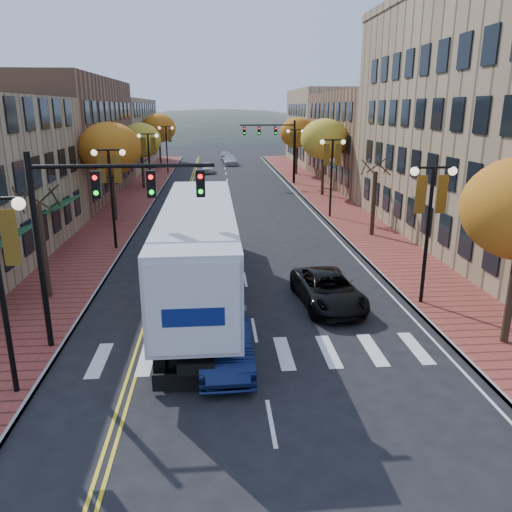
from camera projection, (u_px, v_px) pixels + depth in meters
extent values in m
plane|color=black|center=(264.00, 384.00, 15.65)|extent=(200.00, 200.00, 0.00)
cube|color=brown|center=(133.00, 201.00, 45.97)|extent=(4.00, 85.00, 0.15)
cube|color=brown|center=(325.00, 198.00, 47.37)|extent=(4.00, 85.00, 0.15)
cube|color=brown|center=(49.00, 139.00, 47.14)|extent=(12.00, 24.00, 11.00)
cube|color=#9E8966|center=(105.00, 134.00, 71.23)|extent=(12.00, 26.00, 9.50)
cube|color=brown|center=(392.00, 139.00, 55.77)|extent=(15.00, 24.00, 10.00)
cube|color=#9E8966|center=(344.00, 127.00, 76.64)|extent=(15.00, 20.00, 11.00)
cylinder|color=#382619|center=(44.00, 252.00, 21.95)|extent=(0.28, 0.28, 4.20)
cylinder|color=#382619|center=(113.00, 188.00, 37.13)|extent=(0.28, 0.28, 4.90)
ellipsoid|color=orange|center=(110.00, 149.00, 36.31)|extent=(4.48, 4.48, 3.81)
cylinder|color=#382619|center=(143.00, 166.00, 52.46)|extent=(0.28, 0.28, 4.55)
ellipsoid|color=gold|center=(141.00, 140.00, 51.70)|extent=(4.16, 4.16, 3.54)
cylinder|color=#382619|center=(160.00, 150.00, 69.58)|extent=(0.28, 0.28, 5.04)
ellipsoid|color=orange|center=(159.00, 128.00, 68.74)|extent=(4.61, 4.61, 3.92)
cylinder|color=#382619|center=(374.00, 204.00, 32.90)|extent=(0.28, 0.28, 4.20)
cylinder|color=#382619|center=(323.00, 169.00, 48.08)|extent=(0.28, 0.28, 4.90)
ellipsoid|color=gold|center=(324.00, 139.00, 47.26)|extent=(4.48, 4.48, 3.81)
cylinder|color=#382619|center=(297.00, 155.00, 63.38)|extent=(0.28, 0.28, 4.76)
ellipsoid|color=orange|center=(297.00, 133.00, 62.59)|extent=(4.35, 4.35, 3.70)
cylinder|color=black|center=(3.00, 303.00, 14.21)|extent=(0.16, 0.16, 6.00)
sphere|color=#FFF2CC|center=(19.00, 204.00, 13.46)|extent=(0.36, 0.36, 0.36)
cube|color=#B27617|center=(10.00, 238.00, 13.70)|extent=(0.45, 0.03, 1.60)
cylinder|color=black|center=(112.00, 202.00, 29.49)|extent=(0.16, 0.16, 6.00)
cylinder|color=black|center=(108.00, 150.00, 28.63)|extent=(1.60, 0.10, 0.10)
sphere|color=#FFF2CC|center=(94.00, 153.00, 28.61)|extent=(0.36, 0.36, 0.36)
sphere|color=#FFF2CC|center=(122.00, 152.00, 28.74)|extent=(0.36, 0.36, 0.36)
cube|color=#B27617|center=(102.00, 169.00, 28.91)|extent=(0.45, 0.03, 1.60)
cube|color=#B27617|center=(117.00, 169.00, 28.98)|extent=(0.45, 0.03, 1.60)
cylinder|color=black|center=(150.00, 167.00, 46.68)|extent=(0.16, 0.16, 6.00)
cylinder|color=black|center=(148.00, 134.00, 45.82)|extent=(1.60, 0.10, 0.10)
sphere|color=#FFF2CC|center=(139.00, 136.00, 45.81)|extent=(0.36, 0.36, 0.36)
sphere|color=#FFF2CC|center=(157.00, 136.00, 45.93)|extent=(0.36, 0.36, 0.36)
cube|color=#B27617|center=(143.00, 146.00, 46.10)|extent=(0.45, 0.03, 1.60)
cube|color=#B27617|center=(153.00, 146.00, 46.17)|extent=(0.45, 0.03, 1.60)
cylinder|color=black|center=(167.00, 151.00, 63.87)|extent=(0.16, 0.16, 6.00)
cylinder|color=black|center=(166.00, 127.00, 63.02)|extent=(1.60, 0.10, 0.10)
sphere|color=#FFF2CC|center=(159.00, 128.00, 63.00)|extent=(0.36, 0.36, 0.36)
sphere|color=#FFF2CC|center=(172.00, 128.00, 63.12)|extent=(0.36, 0.36, 0.36)
cube|color=#B27617|center=(163.00, 136.00, 63.30)|extent=(0.45, 0.03, 1.60)
cube|color=#B27617|center=(170.00, 136.00, 63.37)|extent=(0.45, 0.03, 1.60)
cylinder|color=black|center=(427.00, 239.00, 21.11)|extent=(0.16, 0.16, 6.00)
cylinder|color=black|center=(434.00, 168.00, 20.25)|extent=(1.60, 0.10, 0.10)
sphere|color=#FFF2CC|center=(415.00, 171.00, 20.23)|extent=(0.36, 0.36, 0.36)
sphere|color=#FFF2CC|center=(453.00, 171.00, 20.35)|extent=(0.36, 0.36, 0.36)
cube|color=#B27617|center=(421.00, 195.00, 20.53)|extent=(0.45, 0.03, 1.60)
cube|color=#B27617|center=(442.00, 194.00, 20.60)|extent=(0.45, 0.03, 1.60)
cylinder|color=black|center=(331.00, 180.00, 38.30)|extent=(0.16, 0.16, 6.00)
cylinder|color=black|center=(333.00, 140.00, 37.44)|extent=(1.60, 0.10, 0.10)
sphere|color=#FFF2CC|center=(322.00, 142.00, 37.42)|extent=(0.36, 0.36, 0.36)
sphere|color=#FFF2CC|center=(343.00, 142.00, 37.54)|extent=(0.36, 0.36, 0.36)
cube|color=#B27617|center=(326.00, 155.00, 37.72)|extent=(0.45, 0.03, 1.60)
cube|color=#B27617|center=(338.00, 155.00, 37.79)|extent=(0.45, 0.03, 1.60)
cylinder|color=black|center=(295.00, 157.00, 55.49)|extent=(0.16, 0.16, 6.00)
cylinder|color=black|center=(295.00, 130.00, 54.63)|extent=(1.60, 0.10, 0.10)
sphere|color=#FFF2CC|center=(288.00, 131.00, 54.61)|extent=(0.36, 0.36, 0.36)
sphere|color=#FFF2CC|center=(303.00, 131.00, 54.74)|extent=(0.36, 0.36, 0.36)
cube|color=#B27617|center=(291.00, 140.00, 54.91)|extent=(0.45, 0.03, 1.60)
cube|color=#B27617|center=(299.00, 140.00, 54.98)|extent=(0.45, 0.03, 1.60)
cylinder|color=black|center=(40.00, 256.00, 16.94)|extent=(0.20, 0.20, 7.00)
cylinder|color=black|center=(123.00, 166.00, 16.32)|extent=(6.00, 0.14, 0.14)
cube|color=black|center=(96.00, 185.00, 16.42)|extent=(0.30, 0.25, 0.90)
sphere|color=#FF0C0C|center=(95.00, 178.00, 16.21)|extent=(0.16, 0.16, 0.16)
cube|color=black|center=(152.00, 184.00, 16.56)|extent=(0.30, 0.25, 0.90)
sphere|color=#FF0C0C|center=(151.00, 177.00, 16.35)|extent=(0.16, 0.16, 0.16)
cube|color=black|center=(201.00, 183.00, 16.68)|extent=(0.30, 0.25, 0.90)
sphere|color=#FF0C0C|center=(200.00, 177.00, 16.48)|extent=(0.16, 0.16, 0.16)
cylinder|color=black|center=(294.00, 153.00, 55.34)|extent=(0.20, 0.20, 7.00)
cylinder|color=black|center=(267.00, 125.00, 54.25)|extent=(6.00, 0.14, 0.14)
cube|color=black|center=(276.00, 131.00, 54.49)|extent=(0.30, 0.25, 0.90)
sphere|color=#FF0C0C|center=(276.00, 128.00, 54.28)|extent=(0.16, 0.16, 0.16)
cube|color=black|center=(259.00, 131.00, 54.35)|extent=(0.30, 0.25, 0.90)
sphere|color=#FF0C0C|center=(259.00, 128.00, 54.14)|extent=(0.16, 0.16, 0.16)
cube|color=black|center=(244.00, 131.00, 54.22)|extent=(0.30, 0.25, 0.90)
sphere|color=#FF0C0C|center=(244.00, 128.00, 54.02)|extent=(0.16, 0.16, 0.16)
cube|color=black|center=(200.00, 286.00, 21.51)|extent=(1.19, 14.42, 0.39)
cube|color=silver|center=(199.00, 243.00, 20.95)|extent=(2.96, 14.43, 3.10)
cube|color=black|center=(203.00, 221.00, 29.72)|extent=(2.79, 3.34, 2.77)
cylinder|color=black|center=(161.00, 360.00, 16.02)|extent=(0.39, 1.11, 1.11)
cylinder|color=black|center=(233.00, 357.00, 16.21)|extent=(0.39, 1.11, 1.11)
cylinder|color=black|center=(165.00, 341.00, 17.29)|extent=(0.39, 1.11, 1.11)
cylinder|color=black|center=(232.00, 339.00, 17.48)|extent=(0.39, 1.11, 1.11)
cylinder|color=black|center=(183.00, 248.00, 28.72)|extent=(0.39, 1.11, 1.11)
cylinder|color=black|center=(223.00, 247.00, 28.91)|extent=(0.39, 1.11, 1.11)
cylinder|color=black|center=(185.00, 238.00, 31.05)|extent=(0.39, 1.11, 1.11)
cylinder|color=black|center=(222.00, 237.00, 31.24)|extent=(0.39, 1.11, 1.11)
imported|color=#0D1637|center=(224.00, 340.00, 16.81)|extent=(1.87, 4.96, 1.62)
imported|color=black|center=(328.00, 289.00, 21.76)|extent=(2.81, 5.37, 1.44)
imported|color=silver|center=(207.00, 168.00, 66.10)|extent=(1.74, 4.05, 1.36)
imported|color=#B0B1B8|center=(230.00, 160.00, 75.12)|extent=(2.35, 5.04, 1.42)
imported|color=#9D9CA3|center=(226.00, 156.00, 81.80)|extent=(1.78, 4.30, 1.38)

